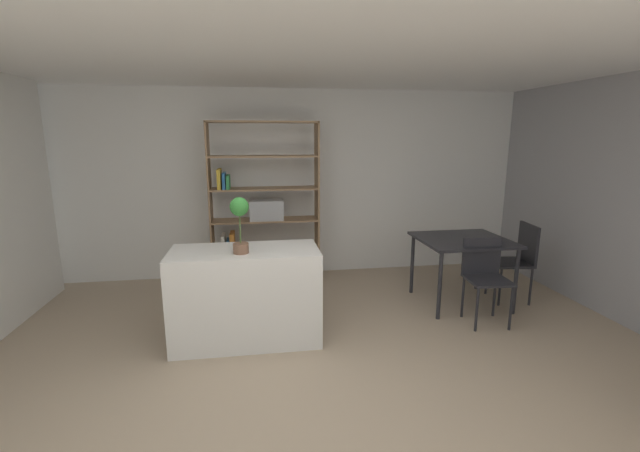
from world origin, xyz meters
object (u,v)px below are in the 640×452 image
(kitchen_island, at_px, (246,295))
(dining_table, at_px, (463,246))
(open_bookshelf, at_px, (261,207))
(dining_chair_near, at_px, (485,272))
(potted_plant_on_island, at_px, (240,218))
(dining_chair_window_side, at_px, (519,255))

(kitchen_island, height_order, dining_table, kitchen_island)
(kitchen_island, bearing_deg, dining_table, 12.48)
(open_bookshelf, bearing_deg, dining_chair_near, -34.60)
(kitchen_island, xyz_separation_m, potted_plant_on_island, (-0.03, -0.11, 0.78))
(dining_chair_window_side, height_order, dining_chair_near, dining_chair_window_side)
(kitchen_island, distance_m, dining_table, 2.57)
(kitchen_island, bearing_deg, potted_plant_on_island, -103.94)
(dining_table, xyz_separation_m, dining_chair_near, (0.01, -0.49, -0.16))
(potted_plant_on_island, bearing_deg, dining_chair_near, 3.79)
(dining_table, relative_size, dining_chair_near, 1.14)
(kitchen_island, height_order, potted_plant_on_island, potted_plant_on_island)
(kitchen_island, xyz_separation_m, dining_chair_near, (2.50, 0.06, 0.09))
(dining_table, distance_m, dining_chair_window_side, 0.74)
(potted_plant_on_island, relative_size, dining_chair_window_side, 0.55)
(open_bookshelf, height_order, dining_chair_window_side, open_bookshelf)
(dining_table, distance_m, dining_chair_near, 0.52)
(open_bookshelf, distance_m, dining_table, 2.58)
(potted_plant_on_island, height_order, dining_table, potted_plant_on_island)
(kitchen_island, xyz_separation_m, dining_chair_window_side, (3.22, 0.54, 0.11))
(dining_table, height_order, dining_chair_near, dining_chair_near)
(potted_plant_on_island, height_order, open_bookshelf, open_bookshelf)
(dining_chair_window_side, distance_m, dining_chair_near, 0.86)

